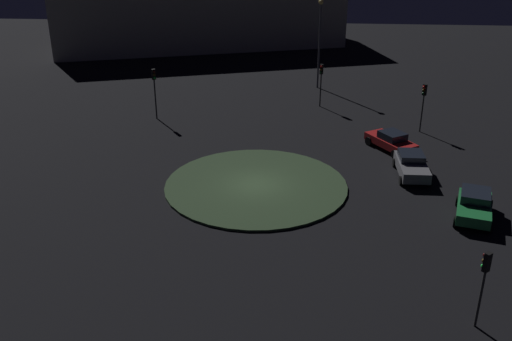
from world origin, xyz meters
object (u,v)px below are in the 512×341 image
(car_green, at_px, (474,205))
(car_grey, at_px, (412,165))
(streetlamp_south, at_px, (320,34))
(store_building, at_px, (199,11))
(traffic_light_northwest, at_px, (484,274))
(traffic_light_southwest, at_px, (423,98))
(traffic_light_southeast, at_px, (154,84))
(traffic_light_south, at_px, (321,77))
(car_red, at_px, (391,141))

(car_green, xyz_separation_m, car_grey, (2.70, -5.77, -0.03))
(streetlamp_south, bearing_deg, store_building, -51.74)
(traffic_light_northwest, relative_size, traffic_light_southwest, 0.94)
(traffic_light_southeast, relative_size, streetlamp_south, 0.50)
(streetlamp_south, xyz_separation_m, store_building, (15.45, -19.59, -1.03))
(traffic_light_northwest, bearing_deg, traffic_light_southwest, -43.41)
(traffic_light_south, bearing_deg, streetlamp_south, -164.21)
(car_red, relative_size, traffic_light_northwest, 1.18)
(car_green, height_order, car_red, car_green)
(car_red, xyz_separation_m, traffic_light_southwest, (-2.92, -4.16, 2.12))
(car_green, xyz_separation_m, traffic_light_southeast, (22.90, -15.96, 2.34))
(traffic_light_southeast, height_order, streetlamp_south, streetlamp_south)
(car_red, distance_m, traffic_light_southwest, 5.51)
(car_grey, bearing_deg, traffic_light_northwest, 0.04)
(car_grey, bearing_deg, car_green, 24.48)
(car_grey, bearing_deg, traffic_light_southwest, 165.58)
(traffic_light_south, bearing_deg, traffic_light_northwest, 26.09)
(car_grey, height_order, streetlamp_south, streetlamp_south)
(traffic_light_southeast, relative_size, traffic_light_south, 1.11)
(traffic_light_southeast, xyz_separation_m, streetlamp_south, (-14.17, -10.79, 2.36))
(car_red, height_order, car_grey, car_grey)
(car_red, relative_size, store_building, 0.12)
(traffic_light_south, xyz_separation_m, streetlamp_south, (0.11, -6.24, 2.65))
(car_grey, bearing_deg, store_building, -152.76)
(car_green, relative_size, traffic_light_northwest, 1.12)
(car_grey, xyz_separation_m, streetlamp_south, (6.02, -20.99, 4.72))
(streetlamp_south, bearing_deg, traffic_light_southwest, 123.52)
(car_red, distance_m, traffic_light_northwest, 20.51)
(car_green, bearing_deg, store_building, -136.64)
(traffic_light_southwest, bearing_deg, store_building, -95.29)
(car_grey, height_order, traffic_light_southwest, traffic_light_southwest)
(car_grey, xyz_separation_m, traffic_light_northwest, (-0.19, 15.86, 1.95))
(traffic_light_southwest, distance_m, traffic_light_southeast, 22.38)
(car_green, xyz_separation_m, streetlamp_south, (8.73, -26.76, 4.70))
(traffic_light_south, distance_m, store_building, 30.20)
(traffic_light_south, bearing_deg, car_grey, 36.67)
(traffic_light_southwest, distance_m, traffic_light_south, 10.07)
(traffic_light_south, height_order, store_building, store_building)
(car_red, xyz_separation_m, streetlamp_south, (5.23, -16.46, 4.74))
(traffic_light_southeast, xyz_separation_m, traffic_light_south, (-14.28, -4.55, -0.30))
(car_red, height_order, traffic_light_south, traffic_light_south)
(traffic_light_northwest, relative_size, traffic_light_southeast, 0.86)
(car_green, bearing_deg, traffic_light_southeast, -109.06)
(traffic_light_northwest, distance_m, streetlamp_south, 37.47)
(car_grey, distance_m, store_building, 46.06)
(car_green, distance_m, traffic_light_southeast, 28.01)
(traffic_light_southwest, height_order, traffic_light_southeast, traffic_light_southeast)
(traffic_light_southwest, bearing_deg, traffic_light_southeast, -45.65)
(traffic_light_northwest, xyz_separation_m, traffic_light_southwest, (-1.94, -24.55, 0.15))
(streetlamp_south, height_order, store_building, store_building)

